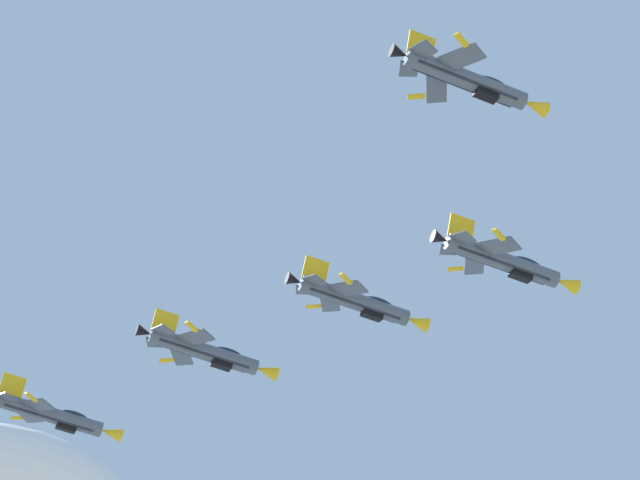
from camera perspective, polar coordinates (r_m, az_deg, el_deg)
name	(u,v)px	position (r m, az deg, el deg)	size (l,w,h in m)	color
fighter_jet_lead	(505,262)	(132.15, 7.85, -0.91)	(11.94, 12.94, 5.35)	#4C5666
fighter_jet_left_wing	(357,302)	(138.57, 1.58, -2.63)	(11.89, 12.94, 5.43)	#4C5666
fighter_jet_right_wing	(469,80)	(124.32, 6.33, 6.77)	(12.08, 12.94, 5.06)	#4C5666
fighter_jet_left_outer	(206,352)	(143.63, -4.85, -4.76)	(12.08, 12.94, 5.06)	#4C5666
fighter_jet_trail_slot	(52,415)	(152.48, -11.32, -7.31)	(11.92, 12.94, 5.38)	#4C5666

